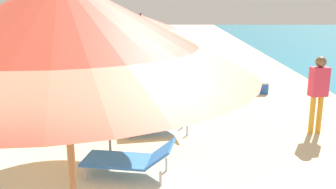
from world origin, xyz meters
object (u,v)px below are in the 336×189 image
lounger_farthest_shoreside (159,82)px  lounger_second_shoreside (158,120)px  lounger_second_inland (129,158)px  person_walking_near (99,50)px  umbrella_second (105,31)px  person_walking_mid (317,87)px  cooler_box (261,87)px  umbrella_farthest (140,22)px  umbrella_nearest (62,28)px

lounger_farthest_shoreside → lounger_second_shoreside: bearing=78.2°
lounger_second_inland → person_walking_near: (-1.97, 8.62, 0.62)m
lounger_second_inland → umbrella_second: bearing=-56.1°
lounger_second_shoreside → person_walking_mid: bearing=169.7°
cooler_box → person_walking_near: bearing=150.9°
umbrella_second → lounger_farthest_shoreside: (0.84, 4.63, -1.91)m
lounger_farthest_shoreside → person_walking_mid: (3.36, -3.63, 0.68)m
lounger_second_shoreside → lounger_farthest_shoreside: (-0.04, 3.66, 0.03)m
umbrella_farthest → lounger_second_shoreside: bearing=-78.7°
lounger_second_shoreside → lounger_second_inland: 2.04m
lounger_second_shoreside → lounger_farthest_shoreside: size_ratio=1.07×
umbrella_nearest → umbrella_farthest: umbrella_nearest is taller
person_walking_mid → umbrella_farthest: bearing=-134.2°
umbrella_second → lounger_second_shoreside: (0.88, 0.96, -1.94)m
person_walking_near → person_walking_mid: bearing=-178.4°
lounger_farthest_shoreside → person_walking_mid: size_ratio=0.85×
lounger_second_inland → umbrella_farthest: bearing=-79.3°
umbrella_farthest → person_walking_mid: (3.84, -2.61, -1.18)m
person_walking_mid → cooler_box: 3.68m
lounger_second_inland → person_walking_near: bearing=-67.9°
umbrella_nearest → cooler_box: size_ratio=6.48×
lounger_farthest_shoreside → person_walking_mid: 5.00m
umbrella_nearest → lounger_second_shoreside: size_ratio=1.99×
umbrella_second → lounger_second_inland: umbrella_second is taller
umbrella_nearest → person_walking_near: umbrella_nearest is taller
umbrella_farthest → umbrella_second: bearing=-95.6°
umbrella_farthest → person_walking_mid: size_ratio=1.48×
umbrella_second → umbrella_nearest: bearing=-84.0°
person_walking_near → umbrella_second: bearing=151.9°
lounger_second_inland → lounger_farthest_shoreside: (0.36, 5.66, 0.02)m
person_walking_near → person_walking_mid: person_walking_mid is taller
umbrella_second → person_walking_mid: bearing=13.3°
person_walking_mid → lounger_farthest_shoreside: bearing=-147.2°
umbrella_nearest → umbrella_second: (-0.46, 4.41, -0.38)m
umbrella_nearest → lounger_second_inland: size_ratio=1.94×
lounger_second_inland → cooler_box: 6.59m
umbrella_nearest → cooler_box: umbrella_nearest is taller
lounger_second_shoreside → person_walking_near: size_ratio=0.98×
umbrella_second → lounger_second_shoreside: umbrella_second is taller
person_walking_near → cooler_box: bearing=-158.3°
person_walking_mid → umbrella_nearest: bearing=-44.7°
lounger_farthest_shoreside → umbrella_second: bearing=67.2°
umbrella_farthest → cooler_box: bearing=15.2°
lounger_second_shoreside → cooler_box: 4.73m
lounger_second_shoreside → cooler_box: size_ratio=3.26×
umbrella_nearest → lounger_farthest_shoreside: size_ratio=2.12×
cooler_box → lounger_farthest_shoreside: bearing=179.1°
umbrella_nearest → person_walking_mid: bearing=55.3°
umbrella_nearest → person_walking_mid: (3.74, 5.40, -1.62)m
person_walking_mid → person_walking_near: bearing=-149.2°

